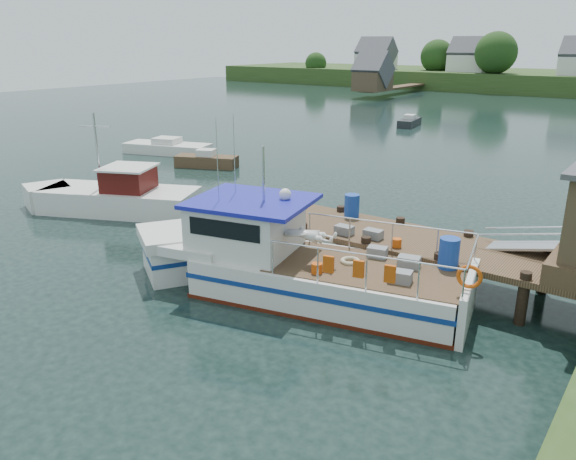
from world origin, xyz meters
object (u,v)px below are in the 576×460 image
Objects in this scene: dock at (524,234)px; work_boat at (111,196)px; lobster_boat at (287,263)px; moored_a at (167,148)px; moored_rowboat at (207,160)px; moored_e at (409,122)px.

work_boat is at bearing -176.79° from dock.
lobster_boat reaches higher than moored_a.
moored_rowboat reaches higher than moored_e.
dock reaches higher than moored_a.
work_boat is at bearing -50.04° from moored_a.
dock is 1.95× the size of work_boat.
moored_e is at bearing 119.10° from dock.
moored_a is 24.35m from moored_e.
work_boat reaches higher than dock.
moored_rowboat is at bearing 157.65° from dock.
work_boat is (-11.98, 2.43, -0.27)m from lobster_boat.
lobster_boat is at bearing -35.73° from work_boat.
dock reaches higher than moored_e.
moored_a is (-26.90, 10.51, -1.82)m from dock.
moored_rowboat is at bearing -14.58° from moored_a.
work_boat is at bearing -108.29° from moored_e.
work_boat is 2.10× the size of moored_e.
lobster_boat is 25.02m from moored_a.
lobster_boat is at bearing -150.68° from dock.
moored_e is at bearing 96.02° from lobster_boat.
moored_rowboat is at bearing -115.64° from moored_e.
moored_e is (-0.46, 34.41, -0.33)m from work_boat.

